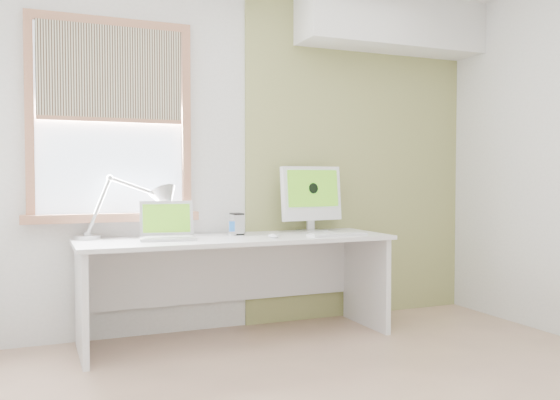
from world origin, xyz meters
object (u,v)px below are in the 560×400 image
desk_lamp (152,204)px  laptop (167,230)px  external_drive (237,224)px  desk (235,263)px  imac (311,195)px

desk_lamp → laptop: (0.07, -0.19, -0.17)m
desk_lamp → external_drive: bearing=-7.6°
desk → external_drive: external_drive is taller
desk → external_drive: (0.05, 0.10, 0.27)m
desk → desk_lamp: bearing=161.4°
desk → external_drive: bearing=63.0°
laptop → external_drive: laptop is taller
desk_lamp → imac: size_ratio=1.50×
desk → imac: imac is taller
desk → laptop: laptop is taller
external_drive → imac: size_ratio=0.30×
desk_lamp → laptop: bearing=-70.0°
desk_lamp → external_drive: (0.61, -0.08, -0.15)m
external_drive → imac: imac is taller
desk_lamp → imac: 1.23m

